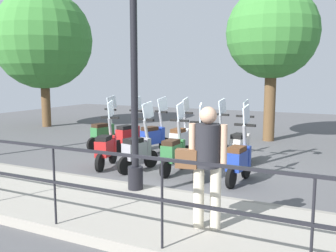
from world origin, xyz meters
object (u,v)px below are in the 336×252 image
Objects in this scene: scooter_near_2 at (174,152)px; scooter_far_4 at (129,135)px; pedestrian_with_bag at (206,158)px; scooter_far_1 at (215,141)px; scooter_far_2 at (180,138)px; tree_distant at (272,33)px; scooter_near_0 at (239,159)px; tree_large at (43,40)px; scooter_near_1 at (199,155)px; scooter_near_3 at (138,150)px; scooter_far_0 at (240,144)px; scooter_far_5 at (104,133)px; scooter_near_4 at (106,147)px; lamp_post_near at (134,71)px; scooter_far_3 at (154,136)px.

scooter_near_2 is 2.54m from scooter_far_4.
pedestrian_with_bag is 1.03× the size of scooter_near_2.
scooter_far_2 is (0.01, 0.96, 0.00)m from scooter_far_1.
scooter_near_0 is (-5.13, -0.45, -2.93)m from tree_distant.
tree_large is 10.06m from scooter_near_1.
scooter_near_3 is 1.00× the size of scooter_far_4.
scooter_near_3 is at bearing 102.51° from scooter_near_2.
scooter_far_2 is at bearing 5.62° from scooter_near_3.
scooter_far_0 is at bearing -1.07° from pedestrian_with_bag.
scooter_far_5 is at bearing 37.31° from pedestrian_with_bag.
pedestrian_with_bag is 1.03× the size of scooter_near_3.
scooter_near_3 is 1.00× the size of scooter_near_4.
scooter_near_4 and scooter_far_0 have the same top height.
lamp_post_near reaches higher than scooter_near_3.
tree_large is 7.74m from scooter_far_3.
scooter_near_1 is at bearing -101.15° from scooter_near_4.
scooter_far_0 is 2.41m from scooter_far_3.
scooter_near_1 is (-4.45, -8.50, -3.02)m from tree_large.
scooter_near_1 is 0.62m from scooter_near_2.
scooter_far_1 and scooter_far_2 have the same top height.
scooter_near_1 is 2.55m from scooter_far_3.
scooter_far_0 is at bearing -36.46° from scooter_near_2.
scooter_far_3 is at bearing 34.28° from scooter_near_1.
scooter_near_1 is 1.00× the size of scooter_far_4.
scooter_far_3 is at bearing -70.54° from scooter_far_4.
scooter_near_2 is 1.00× the size of scooter_near_4.
tree_large is 7.17m from scooter_far_4.
scooter_far_0 is 1.00× the size of scooter_far_3.
lamp_post_near is at bearing -167.83° from scooter_far_2.
scooter_far_2 is (1.68, 1.18, 0.00)m from scooter_near_1.
tree_large is at bearing 84.85° from scooter_far_3.
scooter_near_4 is at bearing 77.72° from scooter_near_1.
scooter_far_1 is at bearing 37.82° from scooter_near_0.
scooter_far_4 is (-0.11, 2.46, 0.00)m from scooter_far_1.
pedestrian_with_bag is 3.71m from scooter_near_3.
tree_large is (7.13, 9.66, 2.43)m from pedestrian_with_bag.
scooter_near_2 is (1.74, 0.09, -1.71)m from lamp_post_near.
scooter_near_0 is 1.00× the size of scooter_near_1.
scooter_far_0 and scooter_far_1 have the same top height.
scooter_near_1 is 1.00× the size of scooter_near_2.
scooter_near_2 is at bearing -104.66° from scooter_far_5.
tree_distant is 3.17× the size of scooter_near_1.
scooter_near_2 and scooter_far_2 have the same top height.
scooter_near_2 is at bearing 91.26° from scooter_near_0.
scooter_far_2 is (1.69, 2.04, 0.00)m from scooter_near_0.
scooter_far_4 is (-0.08, 0.73, 0.00)m from scooter_far_3.
pedestrian_with_bag is (-1.03, -1.68, -1.12)m from lamp_post_near.
tree_distant is (0.68, -8.91, -0.09)m from tree_large.
scooter_far_1 is (1.68, 0.22, 0.00)m from scooter_near_1.
tree_distant is 3.17× the size of scooter_far_2.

